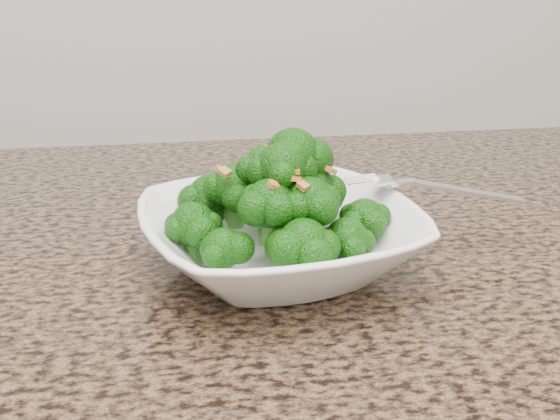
{
  "coord_description": "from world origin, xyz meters",
  "views": [
    {
      "loc": [
        0.02,
        -0.08,
        1.14
      ],
      "look_at": [
        0.1,
        0.41,
        0.95
      ],
      "focal_mm": 45.0,
      "sensor_mm": 36.0,
      "label": 1
    }
  ],
  "objects": [
    {
      "name": "garlic_topping",
      "position": [
        0.1,
        0.41,
        1.02
      ],
      "size": [
        0.11,
        0.11,
        0.01
      ],
      "primitive_type": null,
      "color": "#C1772F",
      "rests_on": "broccoli_pile"
    },
    {
      "name": "granite_counter",
      "position": [
        0.0,
        0.3,
        0.89
      ],
      "size": [
        1.64,
        1.04,
        0.03
      ],
      "primitive_type": "cube",
      "color": "brown",
      "rests_on": "cabinet"
    },
    {
      "name": "broccoli_pile",
      "position": [
        0.1,
        0.41,
        0.99
      ],
      "size": [
        0.19,
        0.19,
        0.07
      ],
      "primitive_type": null,
      "color": "#135309",
      "rests_on": "bowl"
    },
    {
      "name": "fork",
      "position": [
        0.21,
        0.44,
        0.96
      ],
      "size": [
        0.17,
        0.03,
        0.01
      ],
      "primitive_type": null,
      "rotation": [
        0.0,
        0.0,
        -0.02
      ],
      "color": "silver",
      "rests_on": "bowl"
    },
    {
      "name": "bowl",
      "position": [
        0.1,
        0.41,
        0.93
      ],
      "size": [
        0.25,
        0.25,
        0.05
      ],
      "primitive_type": "imported",
      "rotation": [
        0.0,
        0.0,
        0.2
      ],
      "color": "white",
      "rests_on": "granite_counter"
    }
  ]
}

